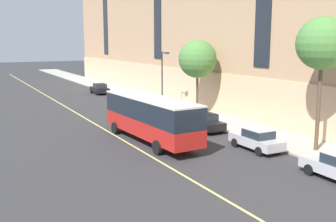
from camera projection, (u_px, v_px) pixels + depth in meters
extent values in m
plane|color=#303033|center=(153.00, 139.00, 31.18)|extent=(260.00, 260.00, 0.00)
cube|color=#ADA89E|center=(220.00, 121.00, 37.83)|extent=(4.56, 160.00, 0.15)
cube|color=#E5B68D|center=(259.00, 102.00, 35.89)|extent=(0.14, 110.00, 4.40)
cube|color=red|center=(151.00, 126.00, 30.17)|extent=(3.09, 11.13, 1.24)
cube|color=black|center=(150.00, 109.00, 29.93)|extent=(3.11, 11.13, 1.51)
cube|color=silver|center=(150.00, 98.00, 29.79)|extent=(3.12, 11.14, 0.12)
cube|color=#19232D|center=(120.00, 101.00, 34.63)|extent=(2.36, 0.19, 1.13)
cube|color=orange|center=(120.00, 93.00, 34.51)|extent=(1.79, 0.15, 0.28)
cube|color=black|center=(121.00, 120.00, 34.95)|extent=(2.51, 0.24, 0.24)
cube|color=white|center=(111.00, 119.00, 34.45)|extent=(0.28, 0.07, 0.18)
cube|color=white|center=(130.00, 117.00, 35.36)|extent=(0.28, 0.07, 0.18)
cylinder|color=black|center=(115.00, 128.00, 32.90)|extent=(0.35, 1.01, 1.00)
cylinder|color=black|center=(142.00, 125.00, 34.21)|extent=(0.35, 1.01, 1.00)
cylinder|color=black|center=(157.00, 148.00, 26.87)|extent=(0.35, 1.01, 1.00)
cylinder|color=black|center=(188.00, 143.00, 28.17)|extent=(0.35, 1.01, 1.00)
cube|color=black|center=(100.00, 90.00, 58.06)|extent=(1.81, 4.25, 0.64)
cube|color=#232D38|center=(100.00, 86.00, 57.77)|extent=(1.58, 1.92, 0.56)
cube|color=black|center=(100.00, 84.00, 57.72)|extent=(1.55, 1.83, 0.04)
cylinder|color=black|center=(91.00, 91.00, 58.86)|extent=(0.23, 0.64, 0.64)
cylinder|color=black|center=(102.00, 90.00, 59.66)|extent=(0.23, 0.64, 0.64)
cylinder|color=black|center=(97.00, 93.00, 56.57)|extent=(0.23, 0.64, 0.64)
cylinder|color=black|center=(108.00, 92.00, 57.38)|extent=(0.23, 0.64, 0.64)
cube|color=silver|center=(158.00, 109.00, 41.63)|extent=(1.86, 4.60, 0.64)
cube|color=#232D38|center=(159.00, 103.00, 41.33)|extent=(1.57, 2.09, 0.56)
cube|color=silver|center=(159.00, 100.00, 41.28)|extent=(1.53, 2.00, 0.04)
cylinder|color=black|center=(145.00, 110.00, 42.47)|extent=(0.24, 0.65, 0.64)
cylinder|color=black|center=(158.00, 109.00, 43.30)|extent=(0.24, 0.65, 0.64)
cylinder|color=black|center=(157.00, 114.00, 40.07)|extent=(0.24, 0.65, 0.64)
cylinder|color=black|center=(171.00, 113.00, 40.90)|extent=(0.24, 0.65, 0.64)
cylinder|color=black|center=(309.00, 170.00, 22.77)|extent=(0.24, 0.65, 0.64)
cylinder|color=black|center=(331.00, 166.00, 23.55)|extent=(0.24, 0.65, 0.64)
cube|color=#B7B7BC|center=(256.00, 141.00, 28.04)|extent=(1.77, 4.30, 0.64)
cube|color=#232D38|center=(258.00, 134.00, 27.75)|extent=(1.54, 1.94, 0.56)
cube|color=#B7B7BC|center=(259.00, 129.00, 27.70)|extent=(1.50, 1.86, 0.04)
cylinder|color=black|center=(235.00, 143.00, 28.87)|extent=(0.23, 0.64, 0.64)
cylinder|color=black|center=(253.00, 140.00, 29.64)|extent=(0.23, 0.64, 0.64)
cylinder|color=black|center=(259.00, 151.00, 26.55)|extent=(0.23, 0.64, 0.64)
cylinder|color=black|center=(278.00, 148.00, 27.32)|extent=(0.23, 0.64, 0.64)
cube|color=black|center=(130.00, 100.00, 47.91)|extent=(1.86, 4.71, 0.64)
cube|color=#232D38|center=(130.00, 95.00, 47.60)|extent=(1.58, 2.14, 0.56)
cube|color=black|center=(130.00, 93.00, 47.55)|extent=(1.54, 2.05, 0.04)
cylinder|color=black|center=(119.00, 101.00, 48.78)|extent=(0.24, 0.65, 0.64)
cylinder|color=black|center=(131.00, 100.00, 49.61)|extent=(0.24, 0.65, 0.64)
cylinder|color=black|center=(128.00, 105.00, 46.31)|extent=(0.24, 0.65, 0.64)
cylinder|color=black|center=(141.00, 103.00, 47.15)|extent=(0.24, 0.65, 0.64)
cube|color=black|center=(203.00, 123.00, 34.18)|extent=(1.84, 4.46, 0.64)
cube|color=#232D38|center=(204.00, 117.00, 33.88)|extent=(1.61, 2.01, 0.56)
cube|color=black|center=(205.00, 113.00, 33.83)|extent=(1.57, 1.92, 0.04)
cylinder|color=black|center=(186.00, 125.00, 35.01)|extent=(0.22, 0.64, 0.64)
cylinder|color=black|center=(203.00, 123.00, 35.85)|extent=(0.22, 0.64, 0.64)
cylinder|color=black|center=(203.00, 131.00, 32.62)|extent=(0.22, 0.64, 0.64)
cylinder|color=black|center=(221.00, 129.00, 33.46)|extent=(0.22, 0.64, 0.64)
cylinder|color=brown|center=(319.00, 105.00, 27.02)|extent=(0.27, 0.27, 6.40)
sphere|color=#4C843D|center=(323.00, 43.00, 26.29)|extent=(3.57, 3.57, 3.57)
cylinder|color=brown|center=(197.00, 92.00, 40.62)|extent=(0.25, 0.25, 4.68)
sphere|color=#4C843D|center=(198.00, 59.00, 40.02)|extent=(3.90, 3.90, 3.90)
cylinder|color=#2D2D30|center=(162.00, 80.00, 44.13)|extent=(0.16, 0.16, 6.42)
cylinder|color=#2D2D30|center=(164.00, 52.00, 43.11)|extent=(0.10, 1.10, 0.10)
cube|color=#3D3D3F|center=(167.00, 53.00, 42.64)|extent=(0.36, 0.60, 0.20)
cylinder|color=red|center=(268.00, 139.00, 29.45)|extent=(0.24, 0.24, 0.55)
sphere|color=silver|center=(269.00, 135.00, 29.39)|extent=(0.20, 0.20, 0.20)
cylinder|color=silver|center=(267.00, 139.00, 29.36)|extent=(0.10, 0.09, 0.09)
cylinder|color=silver|center=(270.00, 138.00, 29.51)|extent=(0.10, 0.09, 0.09)
cube|color=#E0D66B|center=(113.00, 134.00, 32.76)|extent=(0.16, 140.00, 0.01)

